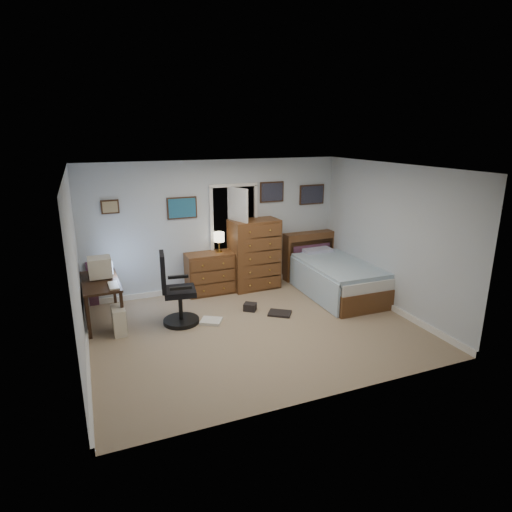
{
  "coord_description": "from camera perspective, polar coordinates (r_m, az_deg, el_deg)",
  "views": [
    {
      "loc": [
        -2.31,
        -5.72,
        3.0
      ],
      "look_at": [
        0.13,
        0.3,
        1.1
      ],
      "focal_mm": 30.0,
      "sensor_mm": 36.0,
      "label": 1
    }
  ],
  "objects": [
    {
      "name": "headboard_bookcase",
      "position": [
        9.05,
        7.02,
        0.28
      ],
      "size": [
        1.1,
        0.32,
        0.98
      ],
      "rotation": [
        0.0,
        0.0,
        0.04
      ],
      "color": "brown",
      "rests_on": "floor"
    },
    {
      "name": "table_lamp",
      "position": [
        8.07,
        -4.96,
        2.46
      ],
      "size": [
        0.2,
        0.2,
        0.39
      ],
      "rotation": [
        0.0,
        0.0,
        0.01
      ],
      "color": "gold",
      "rests_on": "low_dresser"
    },
    {
      "name": "doorway",
      "position": [
        8.66,
        -3.59,
        2.93
      ],
      "size": [
        0.96,
        1.12,
        2.05
      ],
      "color": "black",
      "rests_on": "floor"
    },
    {
      "name": "crt_monitor",
      "position": [
        7.38,
        -20.09,
        -1.43
      ],
      "size": [
        0.38,
        0.35,
        0.34
      ],
      "rotation": [
        0.0,
        0.0,
        0.03
      ],
      "color": "beige",
      "rests_on": "computer_desk"
    },
    {
      "name": "low_dresser",
      "position": [
        8.21,
        -6.17,
        -2.29
      ],
      "size": [
        0.9,
        0.46,
        0.79
      ],
      "primitive_type": "cube",
      "rotation": [
        0.0,
        0.0,
        0.01
      ],
      "color": "brown",
      "rests_on": "floor"
    },
    {
      "name": "pc_tower",
      "position": [
        6.96,
        -17.8,
        -8.16
      ],
      "size": [
        0.21,
        0.4,
        0.42
      ],
      "rotation": [
        0.0,
        0.0,
        0.03
      ],
      "color": "beige",
      "rests_on": "floor"
    },
    {
      "name": "tall_dresser",
      "position": [
        8.38,
        -0.23,
        0.26
      ],
      "size": [
        0.96,
        0.61,
        1.37
      ],
      "primitive_type": "cube",
      "rotation": [
        0.0,
        0.0,
        0.06
      ],
      "color": "brown",
      "rests_on": "floor"
    },
    {
      "name": "floor",
      "position": [
        6.87,
        -0.09,
        -9.71
      ],
      "size": [
        5.0,
        4.0,
        0.02
      ],
      "primitive_type": "cube",
      "color": "gray",
      "rests_on": "ground"
    },
    {
      "name": "bed",
      "position": [
        8.28,
        10.54,
        -2.79
      ],
      "size": [
        1.18,
        2.15,
        0.7
      ],
      "rotation": [
        0.0,
        0.0,
        -0.01
      ],
      "color": "brown",
      "rests_on": "floor"
    },
    {
      "name": "floor_clutter",
      "position": [
        7.3,
        -1.26,
        -7.67
      ],
      "size": [
        1.62,
        0.7,
        0.13
      ],
      "rotation": [
        0.0,
        0.0,
        -0.16
      ],
      "color": "black",
      "rests_on": "floor"
    },
    {
      "name": "computer_desk",
      "position": [
        7.34,
        -20.61,
        -4.36
      ],
      "size": [
        0.6,
        1.24,
        0.7
      ],
      "rotation": [
        0.0,
        0.0,
        0.03
      ],
      "color": "black",
      "rests_on": "floor"
    },
    {
      "name": "wall_posters",
      "position": [
        8.31,
        -1.57,
        7.63
      ],
      "size": [
        4.38,
        0.04,
        0.6
      ],
      "color": "#331E11",
      "rests_on": "floor"
    },
    {
      "name": "media_stack",
      "position": [
        8.17,
        -20.98,
        -3.38
      ],
      "size": [
        0.17,
        0.17,
        0.8
      ],
      "primitive_type": "cube",
      "rotation": [
        0.0,
        0.0,
        -0.05
      ],
      "color": "maroon",
      "rests_on": "floor"
    },
    {
      "name": "keyboard",
      "position": [
        6.96,
        -18.47,
        -3.74
      ],
      "size": [
        0.15,
        0.38,
        0.02
      ],
      "primitive_type": "cube",
      "rotation": [
        0.0,
        0.0,
        0.03
      ],
      "color": "beige",
      "rests_on": "computer_desk"
    },
    {
      "name": "office_chair",
      "position": [
        6.97,
        -10.65,
        -5.35
      ],
      "size": [
        0.65,
        0.65,
        1.2
      ],
      "rotation": [
        0.0,
        0.0,
        -0.14
      ],
      "color": "black",
      "rests_on": "floor"
    }
  ]
}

